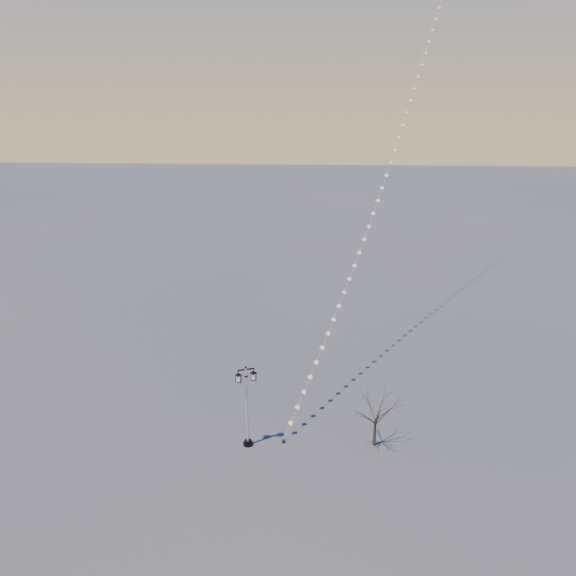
{
  "coord_description": "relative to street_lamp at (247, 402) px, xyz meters",
  "views": [
    {
      "loc": [
        3.82,
        -28.91,
        21.48
      ],
      "look_at": [
        1.83,
        5.97,
        8.98
      ],
      "focal_mm": 33.87,
      "sensor_mm": 36.0,
      "label": 1
    }
  ],
  "objects": [
    {
      "name": "street_lamp",
      "position": [
        0.0,
        0.0,
        0.0
      ],
      "size": [
        1.4,
        0.81,
        5.71
      ],
      "rotation": [
        0.0,
        0.0,
        0.33
      ],
      "color": "black",
      "rests_on": "ground"
    },
    {
      "name": "ground",
      "position": [
        0.47,
        -0.67,
        -3.16
      ],
      "size": [
        300.0,
        300.0,
        0.0
      ],
      "primitive_type": "plane",
      "color": "#4C4E4D",
      "rests_on": "ground"
    },
    {
      "name": "bare_tree",
      "position": [
        8.17,
        0.44,
        -0.62
      ],
      "size": [
        2.2,
        2.2,
        3.66
      ],
      "rotation": [
        0.0,
        0.0,
        0.38
      ],
      "color": "#332E21",
      "rests_on": "ground"
    },
    {
      "name": "kite_train",
      "position": [
        10.03,
        17.86,
        14.41
      ],
      "size": [
        16.09,
        35.58,
        35.28
      ],
      "rotation": [
        0.0,
        0.0,
        0.28
      ],
      "color": "#311D1C",
      "rests_on": "ground"
    }
  ]
}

